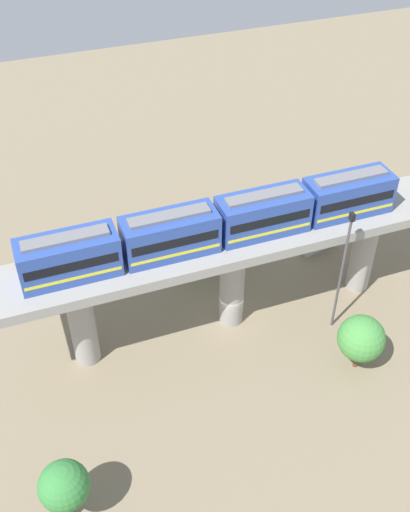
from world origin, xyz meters
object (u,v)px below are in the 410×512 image
(parked_car_red, at_px, (185,222))
(tree_far_corner, at_px, (361,338))
(parked_car_blue, at_px, (61,276))
(tree_near_viaduct, at_px, (64,486))
(train, at_px, (217,224))
(parked_car_silver, at_px, (319,239))
(tree_mid_lot, at_px, (207,234))
(signal_post, at_px, (342,268))

(parked_car_red, relative_size, tree_far_corner, 0.90)
(parked_car_blue, distance_m, tree_near_viaduct, 21.49)
(parked_car_blue, bearing_deg, train, 46.02)
(parked_car_silver, bearing_deg, tree_far_corner, -31.24)
(train, distance_m, parked_car_blue, 16.83)
(tree_near_viaduct, bearing_deg, tree_mid_lot, 140.23)
(parked_car_red, relative_size, tree_near_viaduct, 0.85)
(tree_near_viaduct, distance_m, tree_mid_lot, 24.41)
(parked_car_silver, xyz_separation_m, parked_car_red, (-6.70, -10.72, 0.00))
(parked_car_red, xyz_separation_m, tree_mid_lot, (5.92, 0.04, 2.87))
(parked_car_red, distance_m, tree_far_corner, 21.53)
(tree_far_corner, bearing_deg, signal_post, 174.23)
(parked_car_blue, height_order, tree_far_corner, tree_far_corner)
(signal_post, bearing_deg, tree_mid_lot, -146.12)
(tree_near_viaduct, relative_size, tree_mid_lot, 0.89)
(tree_mid_lot, height_order, tree_far_corner, tree_mid_lot)
(parked_car_silver, bearing_deg, signal_post, -36.11)
(train, relative_size, signal_post, 2.50)
(tree_near_viaduct, relative_size, tree_far_corner, 1.05)
(parked_car_blue, bearing_deg, signal_post, 53.47)
(tree_far_corner, bearing_deg, parked_car_blue, -131.65)
(parked_car_blue, relative_size, tree_mid_lot, 0.77)
(train, distance_m, parked_car_silver, 16.60)
(parked_car_red, bearing_deg, tree_mid_lot, -0.08)
(parked_car_blue, bearing_deg, tree_mid_lot, 75.80)
(train, height_order, signal_post, train)
(train, relative_size, parked_car_red, 6.51)
(train, xyz_separation_m, tree_near_viaduct, (11.96, -13.84, -6.49))
(parked_car_blue, xyz_separation_m, tree_mid_lot, (2.34, 12.52, 2.87))
(tree_near_viaduct, distance_m, tree_far_corner, 22.44)
(parked_car_blue, height_order, tree_near_viaduct, tree_near_viaduct)
(tree_near_viaduct, height_order, signal_post, signal_post)
(parked_car_red, bearing_deg, parked_car_silver, 57.52)
(tree_near_viaduct, xyz_separation_m, tree_mid_lot, (-18.76, 15.61, 0.17))
(parked_car_silver, relative_size, tree_far_corner, 0.96)
(tree_far_corner, relative_size, signal_post, 0.43)
(signal_post, bearing_deg, parked_car_blue, -122.91)
(signal_post, bearing_deg, parked_car_red, -156.86)
(parked_car_red, height_order, tree_far_corner, tree_far_corner)
(parked_car_blue, xyz_separation_m, tree_near_viaduct, (21.10, -3.10, 2.70))
(parked_car_silver, height_order, tree_mid_lot, tree_mid_lot)
(parked_car_red, relative_size, tree_mid_lot, 0.75)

